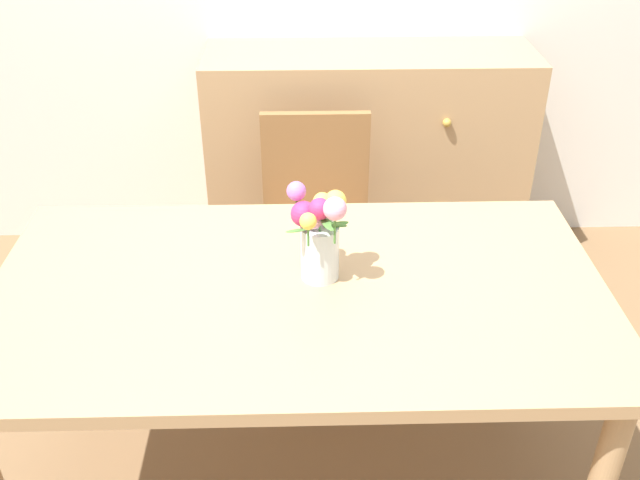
% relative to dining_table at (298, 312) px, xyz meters
% --- Properties ---
extents(ground_plane, '(12.00, 12.00, 0.00)m').
position_rel_dining_table_xyz_m(ground_plane, '(0.00, 0.00, -0.67)').
color(ground_plane, brown).
extents(dining_table, '(1.72, 0.95, 0.76)m').
position_rel_dining_table_xyz_m(dining_table, '(0.00, 0.00, 0.00)').
color(dining_table, tan).
rests_on(dining_table, ground_plane).
extents(chair_far, '(0.42, 0.42, 0.90)m').
position_rel_dining_table_xyz_m(chair_far, '(0.07, 0.82, -0.15)').
color(chair_far, olive).
rests_on(chair_far, ground_plane).
extents(dresser, '(1.40, 0.47, 1.00)m').
position_rel_dining_table_xyz_m(dresser, '(0.31, 1.33, -0.17)').
color(dresser, tan).
rests_on(dresser, ground_plane).
extents(flower_vase, '(0.18, 0.16, 0.29)m').
position_rel_dining_table_xyz_m(flower_vase, '(0.06, 0.05, 0.24)').
color(flower_vase, silver).
rests_on(flower_vase, dining_table).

